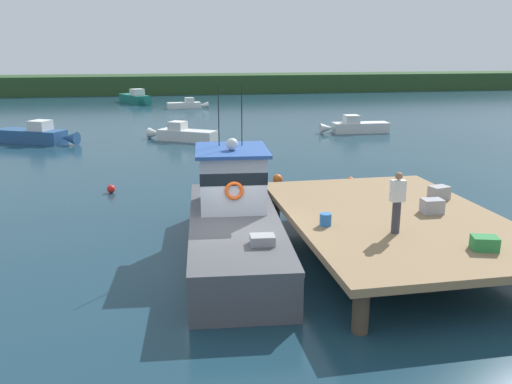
{
  "coord_description": "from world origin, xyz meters",
  "views": [
    {
      "loc": [
        -1.89,
        -13.74,
        5.87
      ],
      "look_at": [
        1.2,
        2.54,
        1.4
      ],
      "focal_mm": 37.36,
      "sensor_mm": 36.0,
      "label": 1
    }
  ],
  "objects_px": {
    "mooring_buoy_inshore": "(351,180)",
    "bait_bucket": "(326,220)",
    "mooring_buoy_outer": "(278,179)",
    "mooring_buoy_channel_marker": "(111,189)",
    "moored_boat_mid_harbor": "(36,135)",
    "moored_boat_far_right": "(182,134)",
    "main_fishing_boat": "(234,219)",
    "crate_single_far": "(485,243)",
    "crate_stack_near_edge": "(439,193)",
    "moored_boat_outer_mooring": "(187,105)",
    "deckhand_by_the_boat": "(397,201)",
    "moored_boat_near_channel": "(136,98)",
    "crate_stack_mid_dock": "(432,206)",
    "moored_boat_off_the_point": "(356,127)"
  },
  "relations": [
    {
      "from": "moored_boat_near_channel",
      "to": "mooring_buoy_outer",
      "type": "relative_size",
      "value": 13.89
    },
    {
      "from": "mooring_buoy_inshore",
      "to": "crate_single_far",
      "type": "bearing_deg",
      "value": -94.41
    },
    {
      "from": "moored_boat_far_right",
      "to": "main_fishing_boat",
      "type": "bearing_deg",
      "value": -88.86
    },
    {
      "from": "moored_boat_off_the_point",
      "to": "deckhand_by_the_boat",
      "type": "bearing_deg",
      "value": -108.84
    },
    {
      "from": "main_fishing_boat",
      "to": "deckhand_by_the_boat",
      "type": "distance_m",
      "value": 4.78
    },
    {
      "from": "crate_stack_mid_dock",
      "to": "bait_bucket",
      "type": "xyz_separation_m",
      "value": [
        -3.43,
        -0.53,
        -0.04
      ]
    },
    {
      "from": "moored_boat_outer_mooring",
      "to": "deckhand_by_the_boat",
      "type": "bearing_deg",
      "value": -86.27
    },
    {
      "from": "crate_stack_near_edge",
      "to": "crate_single_far",
      "type": "distance_m",
      "value": 4.49
    },
    {
      "from": "crate_stack_mid_dock",
      "to": "mooring_buoy_channel_marker",
      "type": "relative_size",
      "value": 1.75
    },
    {
      "from": "moored_boat_off_the_point",
      "to": "crate_stack_near_edge",
      "type": "bearing_deg",
      "value": -104.25
    },
    {
      "from": "main_fishing_boat",
      "to": "mooring_buoy_channel_marker",
      "type": "xyz_separation_m",
      "value": [
        -4.1,
        7.54,
        -0.84
      ]
    },
    {
      "from": "mooring_buoy_outer",
      "to": "moored_boat_far_right",
      "type": "bearing_deg",
      "value": 105.63
    },
    {
      "from": "crate_stack_near_edge",
      "to": "moored_boat_near_channel",
      "type": "xyz_separation_m",
      "value": [
        -10.81,
        46.08,
        -0.86
      ]
    },
    {
      "from": "crate_stack_mid_dock",
      "to": "deckhand_by_the_boat",
      "type": "relative_size",
      "value": 0.37
    },
    {
      "from": "mooring_buoy_inshore",
      "to": "bait_bucket",
      "type": "bearing_deg",
      "value": -114.83
    },
    {
      "from": "bait_bucket",
      "to": "moored_boat_far_right",
      "type": "distance_m",
      "value": 22.14
    },
    {
      "from": "deckhand_by_the_boat",
      "to": "mooring_buoy_channel_marker",
      "type": "bearing_deg",
      "value": 128.43
    },
    {
      "from": "crate_stack_near_edge",
      "to": "mooring_buoy_inshore",
      "type": "height_order",
      "value": "crate_stack_near_edge"
    },
    {
      "from": "crate_stack_near_edge",
      "to": "moored_boat_near_channel",
      "type": "distance_m",
      "value": 47.34
    },
    {
      "from": "moored_boat_near_channel",
      "to": "moored_boat_far_right",
      "type": "bearing_deg",
      "value": -81.9
    },
    {
      "from": "crate_stack_mid_dock",
      "to": "crate_single_far",
      "type": "distance_m",
      "value": 2.99
    },
    {
      "from": "crate_stack_near_edge",
      "to": "moored_boat_outer_mooring",
      "type": "height_order",
      "value": "crate_stack_near_edge"
    },
    {
      "from": "moored_boat_near_channel",
      "to": "crate_single_far",
      "type": "bearing_deg",
      "value": -79.23
    },
    {
      "from": "crate_stack_near_edge",
      "to": "moored_boat_outer_mooring",
      "type": "relative_size",
      "value": 0.14
    },
    {
      "from": "bait_bucket",
      "to": "moored_boat_near_channel",
      "type": "distance_m",
      "value": 48.39
    },
    {
      "from": "crate_stack_mid_dock",
      "to": "moored_boat_off_the_point",
      "type": "bearing_deg",
      "value": 74.25
    },
    {
      "from": "crate_single_far",
      "to": "moored_boat_near_channel",
      "type": "height_order",
      "value": "moored_boat_near_channel"
    },
    {
      "from": "main_fishing_boat",
      "to": "mooring_buoy_outer",
      "type": "xyz_separation_m",
      "value": [
        3.12,
        7.7,
        -0.78
      ]
    },
    {
      "from": "deckhand_by_the_boat",
      "to": "moored_boat_far_right",
      "type": "distance_m",
      "value": 23.32
    },
    {
      "from": "bait_bucket",
      "to": "mooring_buoy_outer",
      "type": "height_order",
      "value": "bait_bucket"
    },
    {
      "from": "bait_bucket",
      "to": "mooring_buoy_channel_marker",
      "type": "xyz_separation_m",
      "value": [
        -6.39,
        9.18,
        -1.2
      ]
    },
    {
      "from": "main_fishing_boat",
      "to": "moored_boat_outer_mooring",
      "type": "distance_m",
      "value": 40.12
    },
    {
      "from": "crate_stack_near_edge",
      "to": "deckhand_by_the_boat",
      "type": "xyz_separation_m",
      "value": [
        -2.8,
        -2.79,
        0.65
      ]
    },
    {
      "from": "bait_bucket",
      "to": "moored_boat_off_the_point",
      "type": "xyz_separation_m",
      "value": [
        9.79,
        23.05,
        -0.93
      ]
    },
    {
      "from": "main_fishing_boat",
      "to": "moored_boat_off_the_point",
      "type": "distance_m",
      "value": 24.59
    },
    {
      "from": "crate_stack_mid_dock",
      "to": "crate_stack_near_edge",
      "type": "distance_m",
      "value": 1.66
    },
    {
      "from": "deckhand_by_the_boat",
      "to": "moored_boat_mid_harbor",
      "type": "distance_m",
      "value": 27.37
    },
    {
      "from": "main_fishing_boat",
      "to": "moored_boat_far_right",
      "type": "bearing_deg",
      "value": 91.14
    },
    {
      "from": "crate_single_far",
      "to": "mooring_buoy_inshore",
      "type": "relative_size",
      "value": 1.85
    },
    {
      "from": "main_fishing_boat",
      "to": "moored_boat_mid_harbor",
      "type": "xyz_separation_m",
      "value": [
        -9.7,
        21.15,
        -0.5
      ]
    },
    {
      "from": "bait_bucket",
      "to": "mooring_buoy_outer",
      "type": "bearing_deg",
      "value": 84.93
    },
    {
      "from": "bait_bucket",
      "to": "moored_boat_mid_harbor",
      "type": "xyz_separation_m",
      "value": [
        -12.0,
        22.79,
        -0.87
      ]
    },
    {
      "from": "crate_single_far",
      "to": "mooring_buoy_inshore",
      "type": "xyz_separation_m",
      "value": [
        0.86,
        11.2,
        -1.2
      ]
    },
    {
      "from": "mooring_buoy_channel_marker",
      "to": "moored_boat_outer_mooring",
      "type": "bearing_deg",
      "value": 80.88
    },
    {
      "from": "crate_stack_mid_dock",
      "to": "crate_stack_near_edge",
      "type": "xyz_separation_m",
      "value": [
        0.97,
        1.35,
        0.0
      ]
    },
    {
      "from": "moored_boat_near_channel",
      "to": "mooring_buoy_outer",
      "type": "xyz_separation_m",
      "value": [
        7.23,
        -38.62,
        -0.33
      ]
    },
    {
      "from": "deckhand_by_the_boat",
      "to": "mooring_buoy_channel_marker",
      "type": "relative_size",
      "value": 4.76
    },
    {
      "from": "crate_single_far",
      "to": "moored_boat_mid_harbor",
      "type": "bearing_deg",
      "value": 121.04
    },
    {
      "from": "crate_stack_near_edge",
      "to": "mooring_buoy_outer",
      "type": "bearing_deg",
      "value": 115.62
    },
    {
      "from": "main_fishing_boat",
      "to": "mooring_buoy_channel_marker",
      "type": "distance_m",
      "value": 8.62
    }
  ]
}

